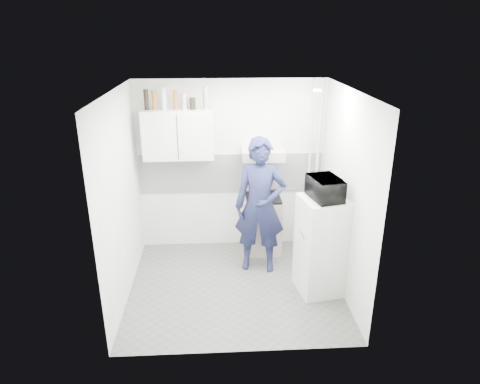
{
  "coord_description": "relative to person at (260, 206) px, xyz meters",
  "views": [
    {
      "loc": [
        -0.21,
        -4.92,
        3.28
      ],
      "look_at": [
        0.08,
        0.3,
        1.25
      ],
      "focal_mm": 32.0,
      "sensor_mm": 36.0,
      "label": 1
    }
  ],
  "objects": [
    {
      "name": "person",
      "position": [
        0.0,
        0.0,
        0.0
      ],
      "size": [
        0.78,
        0.58,
        1.93
      ],
      "primitive_type": "imported",
      "rotation": [
        0.0,
        0.0,
        -0.18
      ],
      "color": "#191D3E",
      "rests_on": "floor"
    },
    {
      "name": "stove",
      "position": [
        0.1,
        0.52,
        -0.53
      ],
      "size": [
        0.54,
        0.54,
        0.86
      ],
      "primitive_type": "cube",
      "color": "#BEB2A5",
      "rests_on": "floor"
    },
    {
      "name": "saucepan",
      "position": [
        0.09,
        0.56,
        -0.02
      ],
      "size": [
        0.2,
        0.2,
        0.11
      ],
      "primitive_type": "cylinder",
      "color": "silver",
      "rests_on": "stove_top"
    },
    {
      "name": "backsplash",
      "position": [
        -0.37,
        0.76,
        0.23
      ],
      "size": [
        2.74,
        0.03,
        0.6
      ],
      "primitive_type": "cube",
      "color": "white",
      "rests_on": "wall_back"
    },
    {
      "name": "wall_right",
      "position": [
        1.03,
        -0.48,
        0.33
      ],
      "size": [
        0.0,
        2.6,
        2.6
      ],
      "primitive_type": "plane",
      "rotation": [
        1.57,
        0.0,
        -1.57
      ],
      "color": "white",
      "rests_on": "floor"
    },
    {
      "name": "stove_top",
      "position": [
        0.1,
        0.52,
        -0.09
      ],
      "size": [
        0.52,
        0.52,
        0.03
      ],
      "primitive_type": "cube",
      "color": "black",
      "rests_on": "stove"
    },
    {
      "name": "ceiling_spot_fixture",
      "position": [
        0.63,
        -0.28,
        1.6
      ],
      "size": [
        0.1,
        0.1,
        0.02
      ],
      "primitive_type": "cylinder",
      "color": "white",
      "rests_on": "ceiling"
    },
    {
      "name": "bottle_c",
      "position": [
        -1.3,
        0.6,
        1.39
      ],
      "size": [
        0.08,
        0.08,
        0.31
      ],
      "primitive_type": "cylinder",
      "color": "#B2B7BC",
      "rests_on": "upper_cabinet"
    },
    {
      "name": "pipe_b",
      "position": [
        0.81,
        0.69,
        0.33
      ],
      "size": [
        0.04,
        0.04,
        2.6
      ],
      "primitive_type": "cylinder",
      "color": "#BEB2A5",
      "rests_on": "floor"
    },
    {
      "name": "bottle_e",
      "position": [
        -0.72,
        0.6,
        1.39
      ],
      "size": [
        0.08,
        0.08,
        0.31
      ],
      "primitive_type": "cylinder",
      "color": "silver",
      "rests_on": "upper_cabinet"
    },
    {
      "name": "canister_b",
      "position": [
        -0.91,
        0.6,
        1.31
      ],
      "size": [
        0.08,
        0.08,
        0.16
      ],
      "primitive_type": "cylinder",
      "color": "black",
      "rests_on": "upper_cabinet"
    },
    {
      "name": "upper_cabinet",
      "position": [
        -1.12,
        0.6,
        0.88
      ],
      "size": [
        1.0,
        0.35,
        0.7
      ],
      "primitive_type": "cube",
      "color": "white",
      "rests_on": "wall_back"
    },
    {
      "name": "fridge",
      "position": [
        0.73,
        -0.61,
        -0.31
      ],
      "size": [
        0.63,
        0.63,
        1.31
      ],
      "primitive_type": "cube",
      "rotation": [
        0.0,
        0.0,
        0.19
      ],
      "color": "white",
      "rests_on": "floor"
    },
    {
      "name": "floor",
      "position": [
        -0.37,
        -0.48,
        -0.97
      ],
      "size": [
        2.8,
        2.8,
        0.0
      ],
      "primitive_type": "plane",
      "color": "#52514D",
      "rests_on": "ground"
    },
    {
      "name": "wall_left",
      "position": [
        -1.77,
        -0.48,
        0.33
      ],
      "size": [
        0.0,
        2.6,
        2.6
      ],
      "primitive_type": "plane",
      "rotation": [
        1.57,
        0.0,
        1.57
      ],
      "color": "white",
      "rests_on": "floor"
    },
    {
      "name": "ceiling",
      "position": [
        -0.37,
        -0.48,
        1.63
      ],
      "size": [
        2.8,
        2.8,
        0.0
      ],
      "primitive_type": "plane",
      "color": "white",
      "rests_on": "wall_back"
    },
    {
      "name": "bottle_b",
      "position": [
        -1.43,
        0.6,
        1.36
      ],
      "size": [
        0.07,
        0.07,
        0.26
      ],
      "primitive_type": "cylinder",
      "color": "brown",
      "rests_on": "upper_cabinet"
    },
    {
      "name": "microwave",
      "position": [
        0.73,
        -0.61,
        0.48
      ],
      "size": [
        0.55,
        0.43,
        0.27
      ],
      "primitive_type": "imported",
      "rotation": [
        0.0,
        0.0,
        1.79
      ],
      "color": "black",
      "rests_on": "fridge"
    },
    {
      "name": "range_hood",
      "position": [
        0.08,
        0.52,
        0.6
      ],
      "size": [
        0.6,
        0.5,
        0.14
      ],
      "primitive_type": "cube",
      "color": "#BEB2A5",
      "rests_on": "wall_back"
    },
    {
      "name": "bottle_d",
      "position": [
        -1.14,
        0.6,
        1.37
      ],
      "size": [
        0.06,
        0.06,
        0.27
      ],
      "primitive_type": "cylinder",
      "color": "brown",
      "rests_on": "upper_cabinet"
    },
    {
      "name": "pipe_a",
      "position": [
        0.93,
        0.69,
        0.33
      ],
      "size": [
        0.05,
        0.05,
        2.6
      ],
      "primitive_type": "cylinder",
      "color": "#BEB2A5",
      "rests_on": "floor"
    },
    {
      "name": "bottle_a",
      "position": [
        -1.54,
        0.6,
        1.37
      ],
      "size": [
        0.07,
        0.07,
        0.28
      ],
      "primitive_type": "cylinder",
      "color": "black",
      "rests_on": "upper_cabinet"
    },
    {
      "name": "canister_a",
      "position": [
        -1.02,
        0.6,
        1.35
      ],
      "size": [
        0.09,
        0.09,
        0.22
      ],
      "primitive_type": "cylinder",
      "color": "silver",
      "rests_on": "upper_cabinet"
    },
    {
      "name": "wall_back",
      "position": [
        -0.37,
        0.77,
        0.33
      ],
      "size": [
        2.8,
        0.0,
        2.8
      ],
      "primitive_type": "plane",
      "rotation": [
        1.57,
        0.0,
        0.0
      ],
      "color": "white",
      "rests_on": "floor"
    }
  ]
}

